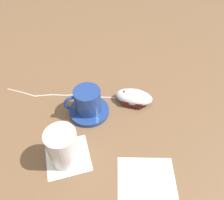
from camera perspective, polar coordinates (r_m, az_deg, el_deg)
name	(u,v)px	position (r m, az deg, el deg)	size (l,w,h in m)	color
ground_plane	(108,139)	(0.62, -0.95, -10.02)	(3.00, 3.00, 0.00)	brown
saucer	(89,111)	(0.68, -5.97, -2.85)	(0.12, 0.12, 0.01)	navy
coffee_cup	(87,100)	(0.65, -6.62, -0.08)	(0.11, 0.08, 0.07)	navy
computer_mouse	(134,97)	(0.70, 5.75, 0.78)	(0.13, 0.13, 0.04)	silver
mouse_cable	(59,94)	(0.75, -13.61, 1.44)	(0.31, 0.22, 0.00)	white
napkin_under_glass	(68,156)	(0.60, -11.48, -14.18)	(0.11, 0.11, 0.00)	silver
drinking_glass	(63,147)	(0.56, -12.66, -11.87)	(0.08, 0.08, 0.10)	silver
napkin_spare	(147,184)	(0.56, 9.09, -20.87)	(0.14, 0.14, 0.00)	silver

